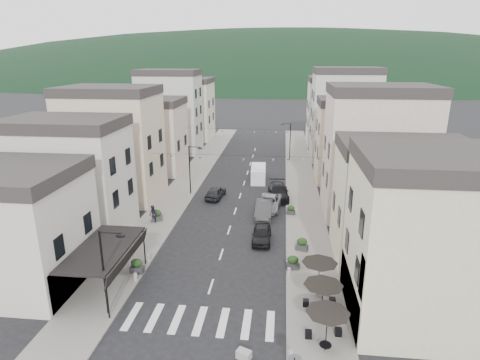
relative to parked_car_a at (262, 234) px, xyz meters
The scene contains 29 objects.
ground 14.27m from the parked_car_a, 103.35° to the right, with size 700.00×700.00×0.00m, color black.
sidewalk_left 21.11m from the parked_car_a, 120.76° to the left, with size 4.00×76.00×0.12m, color slate.
sidewalk_right 18.62m from the parked_car_a, 76.93° to the left, with size 4.00×76.00×0.12m, color slate.
hill_backdrop 286.15m from the parked_car_a, 90.66° to the left, with size 640.00×360.00×70.00m, color black.
bistro_building 15.54m from the parked_car_a, 41.37° to the right, with size 10.00×8.00×10.00m, color beige.
boutique_awning 13.98m from the parked_car_a, 139.91° to the right, with size 3.77×7.50×3.28m.
buildings_row_left 30.27m from the parked_car_a, 126.68° to the left, with size 10.20×54.16×14.00m.
buildings_row_right 25.95m from the parked_car_a, 63.74° to the left, with size 10.20×54.16×14.50m.
cafe_terrace 12.03m from the parked_car_a, 68.28° to the right, with size 2.50×8.10×2.53m.
streetlamp_left_near 15.26m from the parked_car_a, 127.51° to the right, with size 1.70×0.56×6.00m.
streetlamp_left_far 15.46m from the parked_car_a, 126.91° to the left, with size 1.70×0.56×6.00m.
streetlamp_right_far 30.38m from the parked_car_a, 85.20° to the left, with size 1.70×0.56×6.00m.
bollards 9.00m from the parked_car_a, 111.46° to the right, with size 11.66×10.26×0.60m.
bunting_near 10.07m from the parked_car_a, 112.04° to the left, with size 19.00×0.28×0.62m.
bunting_far 24.85m from the parked_car_a, 97.77° to the left, with size 19.00×0.28×0.62m.
parked_car_a is the anchor object (origin of this frame).
parked_car_b 5.97m from the parked_car_a, 91.10° to the left, with size 1.70×4.87×1.61m, color #2F2F31.
parked_car_c 8.20m from the parked_car_a, 87.65° to the left, with size 2.44×5.30×1.47m, color gray.
parked_car_d 11.88m from the parked_car_a, 83.67° to the left, with size 2.29×5.63×1.63m, color black.
parked_car_e 12.58m from the parked_car_a, 118.95° to the left, with size 1.70×4.23×1.44m, color black.
delivery_van 18.41m from the parked_car_a, 94.63° to the left, with size 2.08×4.82×2.28m.
pedestrian_a 12.12m from the parked_car_a, behind, with size 0.56×0.37×1.53m, color black.
pedestrian_b 11.43m from the parked_car_a, 165.59° to the left, with size 0.88×0.69×1.81m, color #251F2A.
concrete_block_a 14.88m from the parked_car_a, 90.64° to the right, with size 0.80×0.50×0.50m, color gray.
planter_la 11.46m from the parked_car_a, 144.15° to the right, with size 1.07×0.65×1.15m.
planter_lb 11.38m from the parked_car_a, 162.71° to the left, with size 1.21×0.90×1.20m.
planter_ra 5.57m from the parked_car_a, 60.87° to the right, with size 1.12×0.79×1.14m.
planter_rb 3.90m from the parked_car_a, 23.85° to the right, with size 1.15×0.88×1.14m.
planter_rc 7.12m from the parked_car_a, 67.64° to the left, with size 0.97×0.66×1.00m.
Camera 1 is at (4.90, -19.38, 16.25)m, focal length 30.00 mm.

